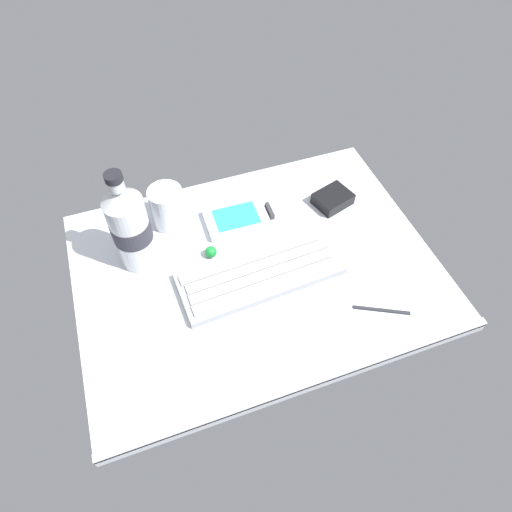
% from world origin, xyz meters
% --- Properties ---
extents(ground_plane, '(0.64, 0.48, 0.03)m').
position_xyz_m(ground_plane, '(0.00, -0.00, -0.01)').
color(ground_plane, silver).
extents(keyboard, '(0.30, 0.13, 0.02)m').
position_xyz_m(keyboard, '(-0.00, -0.02, 0.01)').
color(keyboard, '#93969B').
rests_on(keyboard, ground_plane).
extents(handheld_device, '(0.13, 0.08, 0.02)m').
position_xyz_m(handheld_device, '(0.01, 0.11, 0.01)').
color(handheld_device, '#B7BABF').
rests_on(handheld_device, ground_plane).
extents(juice_cup, '(0.06, 0.06, 0.09)m').
position_xyz_m(juice_cup, '(-0.12, 0.15, 0.04)').
color(juice_cup, silver).
rests_on(juice_cup, ground_plane).
extents(water_bottle, '(0.07, 0.07, 0.21)m').
position_xyz_m(water_bottle, '(-0.19, 0.08, 0.09)').
color(water_bottle, silver).
rests_on(water_bottle, ground_plane).
extents(charger_block, '(0.08, 0.07, 0.02)m').
position_xyz_m(charger_block, '(0.20, 0.10, 0.01)').
color(charger_block, black).
rests_on(charger_block, ground_plane).
extents(trackball_mouse, '(0.02, 0.02, 0.02)m').
position_xyz_m(trackball_mouse, '(-0.07, 0.05, 0.01)').
color(trackball_mouse, '#198C33').
rests_on(trackball_mouse, ground_plane).
extents(stylus_pen, '(0.09, 0.05, 0.01)m').
position_xyz_m(stylus_pen, '(0.17, -0.16, 0.00)').
color(stylus_pen, '#26262B').
rests_on(stylus_pen, ground_plane).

